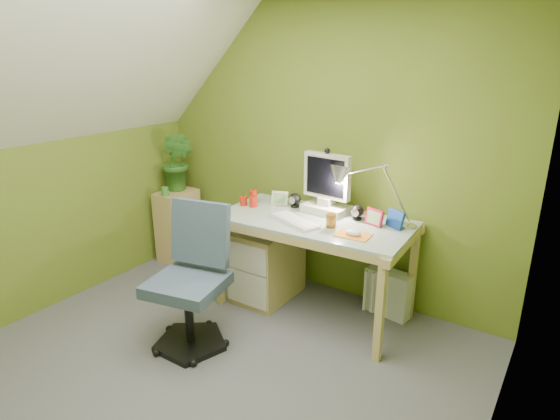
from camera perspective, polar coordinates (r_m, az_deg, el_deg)
The scene contains 23 objects.
floor at distance 3.12m, azimuth -10.92°, elevation -20.19°, with size 3.20×3.20×0.01m, color #55555B.
wall_back at distance 3.80m, azimuth 5.07°, elevation 7.44°, with size 3.20×0.01×2.40m, color olive.
wall_left at distance 3.84m, azimuth -29.53°, elevation 5.22°, with size 0.01×3.20×2.40m, color olive.
wall_right at distance 1.83m, azimuth 25.23°, elevation -6.85°, with size 0.01×3.20×2.40m, color olive.
slope_ceiling at distance 3.25m, azimuth -26.30°, elevation 15.34°, with size 1.10×3.20×1.10m, color white.
desk at distance 3.62m, azimuth 4.06°, elevation -6.80°, with size 1.43×0.71×0.76m, color tan, non-canonical shape.
monitor at distance 3.54m, azimuth 5.76°, elevation 3.95°, with size 0.41×0.23×0.55m, color beige, non-canonical shape.
speaker_left at distance 3.71m, azimuth 1.83°, elevation 1.20°, with size 0.09×0.09×0.11m, color black, non-canonical shape.
speaker_right at distance 3.47m, azimuth 9.41°, elevation -0.31°, with size 0.09×0.09×0.11m, color black, non-canonical shape.
keyboard at distance 3.39m, azimuth 1.86°, elevation -1.34°, with size 0.42×0.13×0.02m, color white.
mousepad at distance 3.19m, azimuth 8.89°, elevation -3.02°, with size 0.23×0.17×0.01m, color orange.
mouse at distance 3.19m, azimuth 8.91°, elevation -2.75°, with size 0.11×0.07×0.04m, color white.
amber_tumbler at distance 3.31m, azimuth 6.24°, elevation -1.30°, with size 0.07×0.07×0.09m, color #8D5814.
candle_cluster at distance 3.77m, azimuth -3.64°, elevation 1.46°, with size 0.15×0.13×0.11m, color red, non-canonical shape.
photo_frame_red at distance 3.38m, azimuth 11.43°, elevation -0.88°, with size 0.14×0.02×0.12m, color #B3132F.
photo_frame_blue at distance 3.37m, azimuth 13.89°, elevation -1.07°, with size 0.15×0.02×0.13m, color #153D95.
photo_frame_green at distance 3.76m, azimuth -0.01°, elevation 1.46°, with size 0.13×0.02×0.11m, color #BCCE8E.
desk_lamp at distance 3.35m, azimuth 12.60°, elevation 3.66°, with size 0.62×0.26×0.66m, color silver, non-canonical shape.
side_ledge at distance 4.65m, azimuth -12.30°, elevation -1.83°, with size 0.25×0.39×0.68m, color tan.
potted_plant at distance 4.50m, azimuth -12.39°, elevation 5.79°, with size 0.31×0.25×0.56m, color #306521.
green_cup at distance 4.42m, azimuth -13.84°, elevation 2.22°, with size 0.06×0.06×0.08m, color #3F8939.
task_chair at distance 3.21m, azimuth -11.30°, elevation -8.66°, with size 0.53×0.53×0.97m, color #394A5D, non-canonical shape.
radiator at distance 3.75m, azimuth 13.07°, elevation -9.79°, with size 0.36×0.14×0.36m, color silver.
Camera 1 is at (1.78, -1.67, 1.93)m, focal length 30.00 mm.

